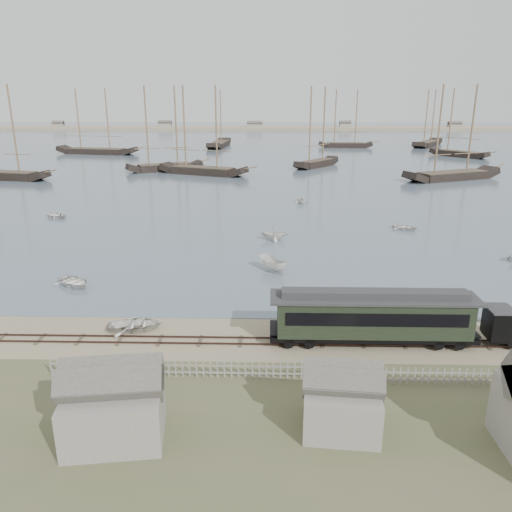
{
  "coord_description": "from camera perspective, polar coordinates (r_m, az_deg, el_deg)",
  "views": [
    {
      "loc": [
        -2.01,
        -35.18,
        17.27
      ],
      "look_at": [
        -3.1,
        7.96,
        3.5
      ],
      "focal_mm": 35.0,
      "sensor_mm": 36.0,
      "label": 1
    }
  ],
  "objects": [
    {
      "name": "schooner_6",
      "position": [
        169.01,
        -18.0,
        14.42
      ],
      "size": [
        27.0,
        11.25,
        20.0
      ],
      "primitive_type": null,
      "rotation": [
        0.0,
        0.0,
        -0.2
      ],
      "color": "black",
      "rests_on": "harbor_water"
    },
    {
      "name": "schooner_3",
      "position": [
        131.18,
        7.09,
        14.42
      ],
      "size": [
        13.25,
        15.76,
        20.0
      ],
      "primitive_type": null,
      "rotation": [
        0.0,
        0.0,
        0.92
      ],
      "color": "black",
      "rests_on": "harbor_water"
    },
    {
      "name": "schooner_4",
      "position": [
        117.65,
        21.99,
        12.94
      ],
      "size": [
        23.84,
        14.79,
        20.0
      ],
      "primitive_type": null,
      "rotation": [
        0.0,
        0.0,
        0.43
      ],
      "color": "black",
      "rests_on": "harbor_water"
    },
    {
      "name": "schooner_5",
      "position": [
        164.99,
        22.52,
        13.9
      ],
      "size": [
        14.84,
        16.58,
        20.0
      ],
      "primitive_type": null,
      "rotation": [
        0.0,
        0.0,
        -0.87
      ],
      "color": "black",
      "rests_on": "harbor_water"
    },
    {
      "name": "rail_track",
      "position": [
        37.44,
        4.43,
        -9.76
      ],
      "size": [
        120.0,
        1.8,
        0.16
      ],
      "color": "#37241E",
      "rests_on": "ground"
    },
    {
      "name": "shed_mid",
      "position": [
        29.18,
        9.57,
        -18.87
      ],
      "size": [
        4.0,
        3.5,
        3.6
      ],
      "primitive_type": null,
      "color": "gray",
      "rests_on": "ground"
    },
    {
      "name": "picket_fence_east",
      "position": [
        35.71,
        25.94,
        -13.2
      ],
      "size": [
        15.0,
        0.1,
        1.2
      ],
      "primitive_type": null,
      "color": "gray",
      "rests_on": "ground"
    },
    {
      "name": "ground",
      "position": [
        39.24,
        4.28,
        -8.47
      ],
      "size": [
        600.0,
        600.0,
        0.0
      ],
      "primitive_type": "plane",
      "color": "tan",
      "rests_on": "ground"
    },
    {
      "name": "schooner_7",
      "position": [
        185.93,
        -4.29,
        15.43
      ],
      "size": [
        7.74,
        25.06,
        20.0
      ],
      "primitive_type": null,
      "rotation": [
        0.0,
        0.0,
        1.49
      ],
      "color": "black",
      "rests_on": "harbor_water"
    },
    {
      "name": "schooner_8",
      "position": [
        184.77,
        10.33,
        15.19
      ],
      "size": [
        19.17,
        5.37,
        20.0
      ],
      "primitive_type": null,
      "rotation": [
        0.0,
        0.0,
        -0.05
      ],
      "color": "black",
      "rests_on": "harbor_water"
    },
    {
      "name": "rowboat_3",
      "position": [
        70.86,
        16.65,
        3.18
      ],
      "size": [
        3.85,
        4.17,
        0.7
      ],
      "primitive_type": "imported",
      "rotation": [
        0.0,
        0.0,
        1.02
      ],
      "color": "silver",
      "rests_on": "harbor_water"
    },
    {
      "name": "beached_dinghy",
      "position": [
        40.16,
        -13.6,
        -7.63
      ],
      "size": [
        3.58,
        4.56,
        0.86
      ],
      "primitive_type": "imported",
      "rotation": [
        0.0,
        0.0,
        1.73
      ],
      "color": "silver",
      "rests_on": "ground"
    },
    {
      "name": "rowboat_6",
      "position": [
        80.68,
        -21.98,
        4.36
      ],
      "size": [
        3.93,
        4.39,
        0.75
      ],
      "primitive_type": "imported",
      "rotation": [
        0.0,
        0.0,
        4.25
      ],
      "color": "silver",
      "rests_on": "harbor_water"
    },
    {
      "name": "far_spit",
      "position": [
        285.71,
        1.91,
        14.22
      ],
      "size": [
        500.0,
        20.0,
        1.8
      ],
      "primitive_type": "cube",
      "color": "tan",
      "rests_on": "ground"
    },
    {
      "name": "shed_left",
      "position": [
        29.23,
        -15.62,
        -19.28
      ],
      "size": [
        5.0,
        4.0,
        4.1
      ],
      "primitive_type": null,
      "color": "gray",
      "rests_on": "ground"
    },
    {
      "name": "rowboat_2",
      "position": [
        51.5,
        1.86,
        -0.95
      ],
      "size": [
        3.91,
        3.62,
        1.5
      ],
      "primitive_type": "imported",
      "rotation": [
        0.0,
        0.0,
        3.84
      ],
      "color": "silver",
      "rests_on": "harbor_water"
    },
    {
      "name": "picket_fence_west",
      "position": [
        33.36,
        -6.69,
        -13.62
      ],
      "size": [
        19.0,
        0.1,
        1.2
      ],
      "primitive_type": null,
      "color": "gray",
      "rests_on": "ground"
    },
    {
      "name": "rowboat_0",
      "position": [
        50.67,
        -20.08,
        -2.79
      ],
      "size": [
        4.66,
        4.89,
        0.82
      ],
      "primitive_type": "imported",
      "rotation": [
        0.0,
        0.0,
        0.93
      ],
      "color": "silver",
      "rests_on": "harbor_water"
    },
    {
      "name": "harbor_water",
      "position": [
        205.91,
        2.06,
        12.88
      ],
      "size": [
        600.0,
        336.0,
        0.06
      ],
      "primitive_type": "cube",
      "color": "#4D5D6E",
      "rests_on": "ground"
    },
    {
      "name": "schooner_2",
      "position": [
        117.73,
        -6.22,
        14.08
      ],
      "size": [
        21.93,
        12.74,
        20.0
      ],
      "primitive_type": null,
      "rotation": [
        0.0,
        0.0,
        -0.38
      ],
      "color": "black",
      "rests_on": "harbor_water"
    },
    {
      "name": "rowboat_7",
      "position": [
        85.38,
        5.13,
        6.49
      ],
      "size": [
        3.51,
        3.36,
        1.43
      ],
      "primitive_type": "imported",
      "rotation": [
        0.0,
        0.0,
        0.51
      ],
      "color": "silver",
      "rests_on": "harbor_water"
    },
    {
      "name": "schooner_9",
      "position": [
        198.03,
        19.28,
        14.66
      ],
      "size": [
        17.32,
        23.01,
        20.0
      ],
      "primitive_type": null,
      "rotation": [
        0.0,
        0.0,
        1.01
      ],
      "color": "black",
      "rests_on": "harbor_water"
    },
    {
      "name": "schooner_1",
      "position": [
        124.84,
        -10.58,
        14.1
      ],
      "size": [
        18.54,
        12.01,
        20.0
      ],
      "primitive_type": null,
      "rotation": [
        0.0,
        0.0,
        0.46
      ],
      "color": "black",
      "rests_on": "harbor_water"
    },
    {
      "name": "rowboat_1",
      "position": [
        62.9,
        2.08,
        2.66
      ],
      "size": [
        2.98,
        3.44,
        1.8
      ],
      "primitive_type": "imported",
      "rotation": [
        0.0,
        0.0,
        1.56
      ],
      "color": "silver",
      "rests_on": "harbor_water"
    },
    {
      "name": "passenger_coach",
      "position": [
        37.2,
        13.21,
        -6.58
      ],
      "size": [
        14.85,
        2.86,
        3.61
      ],
      "color": "black",
      "rests_on": "ground"
    },
    {
      "name": "schooner_0",
      "position": [
        122.55,
        -27.23,
        12.43
      ],
      "size": [
        20.37,
        8.55,
        20.0
      ],
      "primitive_type": null,
      "rotation": [
        0.0,
        0.0,
        -0.21
      ],
      "color": "black",
      "rests_on": "harbor_water"
    }
  ]
}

